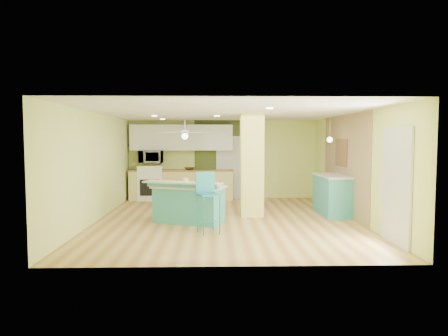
{
  "coord_description": "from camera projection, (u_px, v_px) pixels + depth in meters",
  "views": [
    {
      "loc": [
        -0.28,
        -9.29,
        1.87
      ],
      "look_at": [
        -0.04,
        0.4,
        1.19
      ],
      "focal_mm": 32.0,
      "sensor_mm": 36.0,
      "label": 1
    }
  ],
  "objects": [
    {
      "name": "wood_panel",
      "position": [
        344.0,
        165.0,
        9.99
      ],
      "size": [
        0.02,
        3.4,
        2.5
      ],
      "primitive_type": "cube",
      "color": "#89714E",
      "rests_on": "floor"
    },
    {
      "name": "bar_stool",
      "position": [
        207.0,
        192.0,
        8.03
      ],
      "size": [
        0.53,
        0.53,
        1.23
      ],
      "rotation": [
        0.0,
        0.0,
        0.38
      ],
      "color": "teal",
      "rests_on": "floor"
    },
    {
      "name": "column",
      "position": [
        252.0,
        165.0,
        9.83
      ],
      "size": [
        0.55,
        0.55,
        2.5
      ],
      "primitive_type": "cube",
      "color": "#E3E56A",
      "rests_on": "floor"
    },
    {
      "name": "upper_cabinets",
      "position": [
        182.0,
        138.0,
        12.54
      ],
      "size": [
        3.2,
        0.34,
        0.8
      ],
      "primitive_type": "cube",
      "color": "white",
      "rests_on": "wall_back"
    },
    {
      "name": "wall_back",
      "position": [
        223.0,
        159.0,
        12.81
      ],
      "size": [
        6.0,
        0.01,
        2.5
      ],
      "primitive_type": "cube",
      "color": "#DBE97D",
      "rests_on": "floor"
    },
    {
      "name": "pendant_lamp",
      "position": [
        330.0,
        140.0,
        10.08
      ],
      "size": [
        0.14,
        0.14,
        0.69
      ],
      "color": "white",
      "rests_on": "ceiling"
    },
    {
      "name": "kitchen_run",
      "position": [
        182.0,
        185.0,
        12.52
      ],
      "size": [
        3.25,
        0.63,
        0.94
      ],
      "color": "#DFD074",
      "rests_on": "floor"
    },
    {
      "name": "french_door",
      "position": [
        396.0,
        186.0,
        7.11
      ],
      "size": [
        0.04,
        1.08,
        2.1
      ],
      "primitive_type": "cube",
      "color": "silver",
      "rests_on": "floor"
    },
    {
      "name": "peninsula",
      "position": [
        189.0,
        203.0,
        9.06
      ],
      "size": [
        1.91,
        1.5,
        0.96
      ],
      "rotation": [
        0.0,
        0.0,
        -0.38
      ],
      "color": "teal",
      "rests_on": "floor"
    },
    {
      "name": "wall_right",
      "position": [
        353.0,
        166.0,
        9.39
      ],
      "size": [
        0.01,
        7.0,
        2.5
      ],
      "primitive_type": "cube",
      "color": "#DBE97D",
      "rests_on": "floor"
    },
    {
      "name": "olive_accent",
      "position": [
        229.0,
        159.0,
        12.79
      ],
      "size": [
        2.2,
        0.02,
        2.5
      ],
      "primitive_type": "cube",
      "color": "#435120",
      "rests_on": "floor"
    },
    {
      "name": "fruit_bowl",
      "position": [
        190.0,
        169.0,
        12.4
      ],
      "size": [
        0.37,
        0.37,
        0.08
      ],
      "primitive_type": "imported",
      "rotation": [
        0.0,
        0.0,
        0.1
      ],
      "color": "#362216",
      "rests_on": "kitchen_run"
    },
    {
      "name": "ceiling",
      "position": [
        226.0,
        113.0,
        9.22
      ],
      "size": [
        6.0,
        7.0,
        0.01
      ],
      "primitive_type": "cube",
      "color": "white",
      "rests_on": "wall_back"
    },
    {
      "name": "side_counter",
      "position": [
        332.0,
        195.0,
        10.04
      ],
      "size": [
        0.66,
        1.55,
        1.0
      ],
      "color": "teal",
      "rests_on": "floor"
    },
    {
      "name": "microwave",
      "position": [
        151.0,
        157.0,
        12.44
      ],
      "size": [
        0.7,
        0.48,
        0.39
      ],
      "primitive_type": "imported",
      "color": "silver",
      "rests_on": "wall_back"
    },
    {
      "name": "ceiling_fan",
      "position": [
        185.0,
        133.0,
        11.22
      ],
      "size": [
        1.41,
        1.41,
        0.61
      ],
      "color": "white",
      "rests_on": "ceiling"
    },
    {
      "name": "wall_front",
      "position": [
        233.0,
        183.0,
        5.82
      ],
      "size": [
        6.0,
        0.01,
        2.5
      ],
      "primitive_type": "cube",
      "color": "#DBE97D",
      "rests_on": "floor"
    },
    {
      "name": "canister",
      "position": [
        185.0,
        182.0,
        9.02
      ],
      "size": [
        0.14,
        0.14,
        0.18
      ],
      "primitive_type": "cylinder",
      "color": "yellow",
      "rests_on": "peninsula"
    },
    {
      "name": "wall_decor",
      "position": [
        341.0,
        153.0,
        10.16
      ],
      "size": [
        0.03,
        0.9,
        0.7
      ],
      "primitive_type": "cube",
      "color": "brown",
      "rests_on": "wood_panel"
    },
    {
      "name": "wall_left",
      "position": [
        97.0,
        167.0,
        9.23
      ],
      "size": [
        0.01,
        7.0,
        2.5
      ],
      "primitive_type": "cube",
      "color": "#DBE97D",
      "rests_on": "floor"
    },
    {
      "name": "stove",
      "position": [
        151.0,
        185.0,
        12.49
      ],
      "size": [
        0.76,
        0.66,
        1.08
      ],
      "color": "white",
      "rests_on": "floor"
    },
    {
      "name": "floor",
      "position": [
        226.0,
        220.0,
        9.4
      ],
      "size": [
        6.0,
        7.0,
        0.01
      ],
      "primitive_type": "cube",
      "color": "#A07138",
      "rests_on": "ground"
    },
    {
      "name": "interior_door",
      "position": [
        229.0,
        167.0,
        12.78
      ],
      "size": [
        0.82,
        0.05,
        2.0
      ],
      "primitive_type": "cube",
      "color": "silver",
      "rests_on": "floor"
    }
  ]
}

